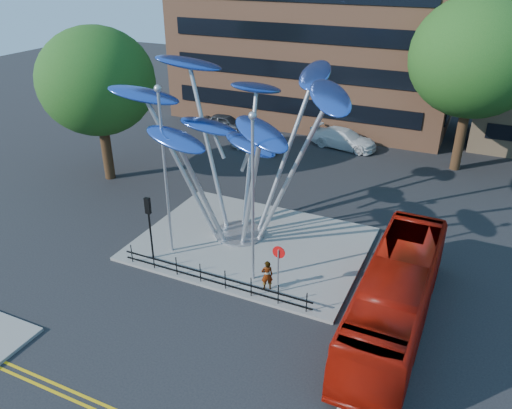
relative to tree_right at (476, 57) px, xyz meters
The scene contains 15 objects.
ground 24.75m from the tree_right, 109.98° to the right, with size 120.00×120.00×0.00m, color black.
traffic_island 20.01m from the tree_right, 119.36° to the right, with size 12.00×9.00×0.15m, color slate.
tree_right is the anchor object (origin of this frame).
tree_left 25.09m from the tree_right, 151.39° to the right, with size 7.60×7.60×10.32m.
leaf_sculpture 18.37m from the tree_right, 123.31° to the right, with size 12.72×9.54×9.51m.
street_lamp_left 22.49m from the tree_right, 124.05° to the right, with size 0.36×0.36×8.80m.
street_lamp_right 20.64m from the tree_right, 111.54° to the right, with size 0.36×0.36×8.30m.
traffic_light_island 24.06m from the tree_right, 123.69° to the right, with size 0.28×0.18×3.42m.
no_entry_sign_island 21.31m from the tree_right, 107.12° to the right, with size 0.60×0.10×2.45m.
pedestrian_railing_front 23.43m from the tree_right, 113.91° to the right, with size 10.00×0.06×1.00m.
red_bus 20.47m from the tree_right, 92.18° to the right, with size 2.59×11.06×3.08m, color #931106.
pedestrian 21.77m from the tree_right, 108.56° to the right, with size 0.56×0.37×1.53m, color gray.
parked_car_left 20.75m from the tree_right, behind, with size 1.78×4.43×1.51m, color #3D3F44.
parked_car_mid 16.91m from the tree_right, 168.93° to the right, with size 1.34×3.85×1.27m, color #94969A.
parked_car_right 11.36m from the tree_right, behind, with size 2.18×5.37×1.56m, color silver.
Camera 1 is at (9.06, -15.07, 14.30)m, focal length 35.00 mm.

